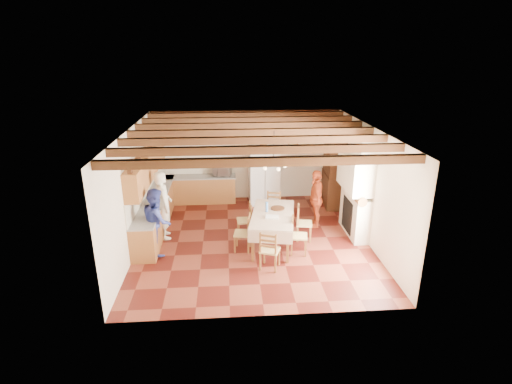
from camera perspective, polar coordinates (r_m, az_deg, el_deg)
floor at (r=10.79m, az=-0.41°, el=-6.87°), size 6.00×6.50×0.02m
ceiling at (r=9.81m, az=-0.46°, el=9.10°), size 6.00×6.50×0.02m
wall_back at (r=13.32m, az=-1.40°, el=5.30°), size 6.00×0.02×3.00m
wall_front at (r=7.21m, az=1.35°, el=-7.72°), size 6.00×0.02×3.00m
wall_left at (r=10.45m, az=-17.14°, el=0.30°), size 0.02×6.50×3.00m
wall_right at (r=10.82m, az=15.69°, el=1.10°), size 0.02×6.50×3.00m
ceiling_beams at (r=9.83m, az=-0.45°, el=8.53°), size 6.00×6.30×0.16m
lower_cabinets_left at (r=11.72m, az=-14.08°, el=-2.89°), size 0.60×4.30×0.86m
lower_cabinets_back at (r=13.35m, az=-7.95°, el=0.34°), size 2.30×0.60×0.86m
countertop_left at (r=11.56m, az=-14.27°, el=-0.83°), size 0.62×4.30×0.04m
countertop_back at (r=13.21m, az=-8.04°, el=2.19°), size 2.34×0.62×0.04m
backsplash_left at (r=11.51m, az=-15.80°, el=0.63°), size 0.03×4.30×0.60m
backsplash_back at (r=13.39m, az=-8.03°, el=3.86°), size 2.30×0.03×0.60m
upper_cabinets at (r=11.29m, az=-15.31°, el=3.77°), size 0.35×4.20×0.70m
fireplace at (r=10.93m, az=13.87°, el=0.91°), size 0.56×1.60×2.80m
wall_picture at (r=13.37m, az=5.29°, el=6.83°), size 0.34×0.03×0.42m
refrigerator at (r=13.03m, az=1.15°, el=2.51°), size 0.99×0.82×1.92m
hutch at (r=13.00m, az=11.04°, el=3.15°), size 0.64×1.35×2.38m
dining_table at (r=10.20m, az=2.40°, el=-3.53°), size 1.36×2.16×0.88m
chandelier at (r=9.71m, az=2.52°, el=4.38°), size 0.47×0.47×0.03m
chair_left_near at (r=10.07m, az=-1.96°, el=-5.82°), size 0.47×0.48×0.96m
chair_left_far at (r=10.79m, az=-1.65°, el=-3.99°), size 0.42×0.44×0.96m
chair_right_near at (r=9.98m, az=6.17°, el=-6.18°), size 0.47×0.48×0.96m
chair_right_far at (r=10.68m, az=6.92°, el=-4.39°), size 0.47×0.48×0.96m
chair_end_near at (r=9.27m, az=1.98°, el=-8.19°), size 0.54×0.52×0.96m
chair_end_far at (r=11.52m, az=2.47°, el=-2.41°), size 0.50×0.48×0.96m
person_man at (r=10.85m, az=-13.06°, el=-1.82°), size 0.60×0.77×1.86m
person_woman_blue at (r=10.13m, az=-13.97°, el=-4.04°), size 0.82×0.95×1.68m
person_woman_red at (r=11.41m, az=8.54°, el=-0.93°), size 0.48×1.00×1.67m
microwave at (r=13.12m, az=-4.83°, el=3.04°), size 0.65×0.50×0.33m
fridge_vase at (r=12.74m, az=1.07°, el=7.32°), size 0.34×0.34×0.32m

